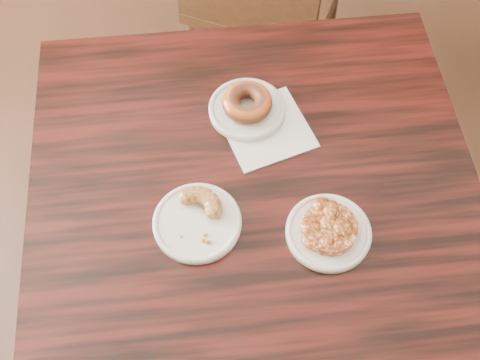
% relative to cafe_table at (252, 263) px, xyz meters
% --- Properties ---
extents(floor, '(5.00, 5.00, 0.00)m').
position_rel_cafe_table_xyz_m(floor, '(0.12, 0.29, -0.38)').
color(floor, black).
rests_on(floor, ground).
extents(cafe_table, '(1.15, 1.15, 0.75)m').
position_rel_cafe_table_xyz_m(cafe_table, '(0.00, 0.00, 0.00)').
color(cafe_table, black).
rests_on(cafe_table, floor).
extents(napkin, '(0.24, 0.24, 0.00)m').
position_rel_cafe_table_xyz_m(napkin, '(-0.00, 0.16, 0.38)').
color(napkin, white).
rests_on(napkin, cafe_table).
extents(plate_donut, '(0.17, 0.17, 0.01)m').
position_rel_cafe_table_xyz_m(plate_donut, '(-0.05, 0.19, 0.39)').
color(plate_donut, silver).
rests_on(plate_donut, napkin).
extents(plate_cruller, '(0.18, 0.18, 0.01)m').
position_rel_cafe_table_xyz_m(plate_cruller, '(-0.10, -0.09, 0.38)').
color(plate_cruller, white).
rests_on(plate_cruller, cafe_table).
extents(plate_fritter, '(0.17, 0.17, 0.01)m').
position_rel_cafe_table_xyz_m(plate_fritter, '(0.16, -0.07, 0.38)').
color(plate_fritter, silver).
rests_on(plate_fritter, cafe_table).
extents(glazed_donut, '(0.11, 0.11, 0.04)m').
position_rel_cafe_table_xyz_m(glazed_donut, '(-0.05, 0.19, 0.41)').
color(glazed_donut, '#973B16').
rests_on(glazed_donut, plate_donut).
extents(apple_fritter, '(0.14, 0.14, 0.04)m').
position_rel_cafe_table_xyz_m(apple_fritter, '(0.16, -0.07, 0.40)').
color(apple_fritter, '#461307').
rests_on(apple_fritter, plate_fritter).
extents(cruller_fragment, '(0.12, 0.12, 0.03)m').
position_rel_cafe_table_xyz_m(cruller_fragment, '(-0.10, -0.09, 0.40)').
color(cruller_fragment, '#5F2B13').
rests_on(cruller_fragment, plate_cruller).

